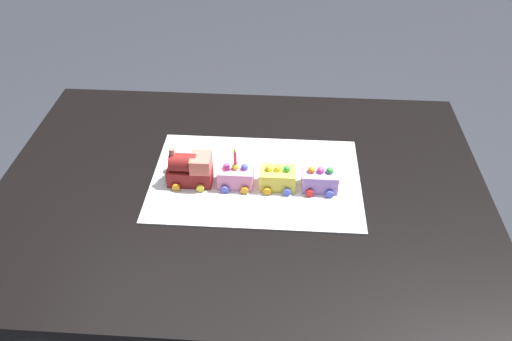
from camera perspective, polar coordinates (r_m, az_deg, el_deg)
name	(u,v)px	position (r m, az deg, el deg)	size (l,w,h in m)	color
ground_plane	(245,332)	(2.00, -1.25, -17.91)	(8.00, 8.00, 0.00)	#2D3038
dining_table	(242,212)	(1.50, -1.58, -4.75)	(1.40, 1.00, 0.74)	black
cake_board	(256,179)	(1.45, 0.00, -0.98)	(0.60, 0.40, 0.00)	silver
cake_locomotive	(190,170)	(1.41, -7.57, 0.06)	(0.14, 0.08, 0.12)	maroon
cake_car_hopper_bubblegum	(236,177)	(1.41, -2.34, -0.71)	(0.10, 0.08, 0.07)	pink
cake_car_gondola_lemon	(278,178)	(1.40, 2.47, -0.91)	(0.10, 0.08, 0.07)	#F4E04C
cake_car_caboose_lavender	(320,180)	(1.41, 7.28, -1.11)	(0.10, 0.08, 0.07)	#AD84E0
birthday_candle	(235,157)	(1.36, -2.42, 1.52)	(0.01, 0.01, 0.06)	#F24C59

